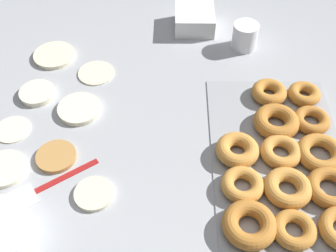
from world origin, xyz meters
TOP-DOWN VIEW (x-y plane):
  - ground_plane at (0.00, 0.00)m, footprint 3.00×3.00m
  - pancake_0 at (0.02, 0.09)m, footprint 0.11×0.11m
  - pancake_1 at (-0.13, 0.13)m, footprint 0.09×0.09m
  - pancake_2 at (0.24, 0.20)m, footprint 0.12×0.12m
  - pancake_3 at (-0.04, 0.25)m, footprint 0.09×0.09m
  - pancake_4 at (0.08, 0.22)m, footprint 0.09×0.09m
  - pancake_5 at (0.17, 0.07)m, footprint 0.10×0.10m
  - pancake_6 at (-0.23, 0.02)m, footprint 0.09×0.09m
  - pancake_7 at (-0.17, 0.24)m, footprint 0.10×0.10m
  - donut_tray at (-0.14, -0.41)m, footprint 0.52×0.31m
  - container_stack at (0.39, -0.21)m, footprint 0.12×0.12m
  - paper_cup at (0.29, -0.36)m, footprint 0.07×0.07m
  - spatula at (-0.24, 0.18)m, footprint 0.19×0.25m

SIDE VIEW (x-z plane):
  - ground_plane at x=0.00m, z-range 0.00..0.00m
  - spatula at x=-0.24m, z-range 0.00..0.01m
  - pancake_3 at x=-0.04m, z-range 0.00..0.01m
  - pancake_5 at x=0.17m, z-range 0.00..0.01m
  - pancake_6 at x=-0.23m, z-range 0.00..0.01m
  - pancake_1 at x=-0.13m, z-range 0.00..0.01m
  - pancake_2 at x=0.24m, z-range 0.00..0.01m
  - pancake_7 at x=-0.17m, z-range 0.00..0.01m
  - pancake_0 at x=0.02m, z-range 0.00..0.01m
  - pancake_4 at x=0.08m, z-range 0.00..0.02m
  - donut_tray at x=-0.14m, z-range 0.00..0.04m
  - container_stack at x=0.39m, z-range 0.00..0.06m
  - paper_cup at x=0.29m, z-range 0.00..0.08m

